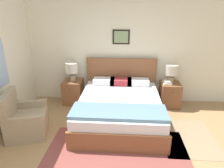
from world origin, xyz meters
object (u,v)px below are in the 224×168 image
object	(u,v)px
nightstand_near_window	(73,92)
table_lamp_near_window	(72,69)
armchair	(25,120)
table_lamp_by_door	(171,71)
bed	(120,107)
nightstand_by_door	(170,94)

from	to	relation	value
nightstand_near_window	table_lamp_near_window	world-z (taller)	table_lamp_near_window
armchair	nightstand_near_window	size ratio (longest dim) A/B	1.57
nightstand_near_window	table_lamp_by_door	world-z (taller)	table_lamp_by_door
table_lamp_by_door	table_lamp_near_window	bearing A→B (deg)	180.00
bed	table_lamp_by_door	size ratio (longest dim) A/B	4.64
armchair	table_lamp_near_window	size ratio (longest dim) A/B	2.04
bed	nightstand_by_door	bearing A→B (deg)	33.11
nightstand_by_door	table_lamp_by_door	size ratio (longest dim) A/B	1.30
nightstand_by_door	table_lamp_by_door	world-z (taller)	table_lamp_by_door
nightstand_near_window	nightstand_by_door	world-z (taller)	same
nightstand_near_window	bed	bearing A→B (deg)	-33.11
nightstand_by_door	table_lamp_near_window	size ratio (longest dim) A/B	1.30
table_lamp_by_door	nightstand_near_window	bearing A→B (deg)	-179.29
armchair	table_lamp_near_window	bearing A→B (deg)	142.06
nightstand_near_window	nightstand_by_door	xyz separation A→B (m)	(2.44, 0.00, 0.00)
bed	nightstand_by_door	xyz separation A→B (m)	(1.22, 0.80, -0.01)
table_lamp_near_window	table_lamp_by_door	distance (m)	2.42
armchair	table_lamp_near_window	xyz separation A→B (m)	(0.59, 1.44, 0.61)
bed	armchair	size ratio (longest dim) A/B	2.28
table_lamp_near_window	armchair	bearing A→B (deg)	-112.31
bed	nightstand_by_door	distance (m)	1.46
armchair	table_lamp_by_door	bearing A→B (deg)	99.98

